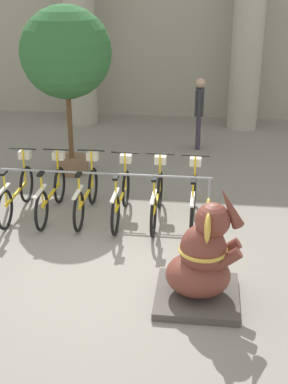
% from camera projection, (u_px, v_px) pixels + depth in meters
% --- Properties ---
extents(ground_plane, '(60.00, 60.00, 0.00)m').
position_uv_depth(ground_plane, '(111.00, 275.00, 7.49)').
color(ground_plane, gray).
extents(building_facade, '(20.00, 0.20, 6.00)m').
position_uv_depth(building_facade, '(166.00, 5.00, 14.14)').
color(building_facade, '#A39E8E').
rests_on(building_facade, ground_plane).
extents(column_left, '(0.97, 0.97, 5.16)m').
position_uv_depth(column_left, '(79.00, 22.00, 13.62)').
color(column_left, '#ADA899').
rests_on(column_left, ground_plane).
extents(column_right, '(0.97, 0.97, 5.16)m').
position_uv_depth(column_right, '(249.00, 25.00, 13.14)').
color(column_right, '#ADA899').
rests_on(column_right, ground_plane).
extents(bike_rack, '(3.63, 0.05, 0.77)m').
position_uv_depth(bike_rack, '(105.00, 182.00, 9.08)').
color(bike_rack, gray).
rests_on(bike_rack, ground_plane).
extents(bicycle_0, '(0.48, 1.76, 1.03)m').
position_uv_depth(bicycle_0, '(17.00, 192.00, 9.20)').
color(bicycle_0, black).
rests_on(bicycle_0, ground_plane).
extents(bicycle_1, '(0.48, 1.76, 1.03)m').
position_uv_depth(bicycle_1, '(52.00, 193.00, 9.16)').
color(bicycle_1, black).
rests_on(bicycle_1, ground_plane).
extents(bicycle_2, '(0.48, 1.76, 1.03)m').
position_uv_depth(bicycle_2, '(87.00, 193.00, 9.12)').
color(bicycle_2, black).
rests_on(bicycle_2, ground_plane).
extents(bicycle_3, '(0.48, 1.76, 1.03)m').
position_uv_depth(bicycle_3, '(121.00, 196.00, 9.01)').
color(bicycle_3, black).
rests_on(bicycle_3, ground_plane).
extents(bicycle_4, '(0.48, 1.76, 1.03)m').
position_uv_depth(bicycle_4, '(157.00, 198.00, 8.95)').
color(bicycle_4, black).
rests_on(bicycle_4, ground_plane).
extents(bicycle_5, '(0.48, 1.76, 1.03)m').
position_uv_depth(bicycle_5, '(193.00, 200.00, 8.87)').
color(bicycle_5, black).
rests_on(bicycle_5, ground_plane).
extents(elephant_statue, '(1.08, 1.08, 1.62)m').
position_uv_depth(elephant_statue, '(202.00, 263.00, 6.73)').
color(elephant_statue, '#4C4742').
rests_on(elephant_statue, ground_plane).
extents(person_pedestrian, '(0.22, 0.47, 1.65)m').
position_uv_depth(person_pedestrian, '(199.00, 107.00, 12.20)').
color(person_pedestrian, '#383342').
rests_on(person_pedestrian, ground_plane).
extents(potted_tree, '(1.77, 1.77, 3.34)m').
position_uv_depth(potted_tree, '(66.00, 56.00, 10.23)').
color(potted_tree, brown).
rests_on(potted_tree, ground_plane).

